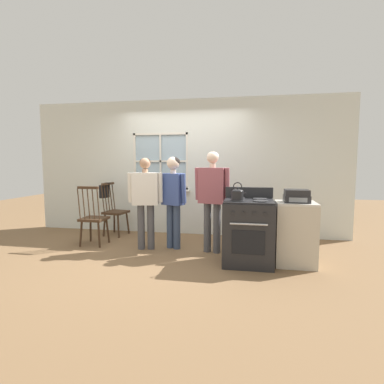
{
  "coord_description": "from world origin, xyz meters",
  "views": [
    {
      "loc": [
        1.26,
        -4.53,
        1.46
      ],
      "look_at": [
        0.41,
        -0.01,
        1.0
      ],
      "focal_mm": 28.0,
      "sensor_mm": 36.0,
      "label": 1
    }
  ],
  "objects_px": {
    "person_adult_right": "(212,192)",
    "handbag": "(104,191)",
    "person_elderly_left": "(145,195)",
    "stereo": "(297,196)",
    "chair_near_wall": "(93,219)",
    "kettle": "(237,194)",
    "person_teen_center": "(173,193)",
    "side_counter": "(295,233)",
    "stove": "(248,231)",
    "chair_by_window": "(115,212)",
    "potted_plant": "(162,186)"
  },
  "relations": [
    {
      "from": "person_adult_right",
      "to": "kettle",
      "type": "relative_size",
      "value": 6.58
    },
    {
      "from": "person_teen_center",
      "to": "handbag",
      "type": "distance_m",
      "value": 1.76
    },
    {
      "from": "person_adult_right",
      "to": "person_teen_center",
      "type": "bearing_deg",
      "value": -176.79
    },
    {
      "from": "person_elderly_left",
      "to": "person_teen_center",
      "type": "distance_m",
      "value": 0.46
    },
    {
      "from": "person_elderly_left",
      "to": "stereo",
      "type": "distance_m",
      "value": 2.37
    },
    {
      "from": "person_teen_center",
      "to": "kettle",
      "type": "xyz_separation_m",
      "value": [
        1.09,
        -0.69,
        0.08
      ]
    },
    {
      "from": "person_adult_right",
      "to": "potted_plant",
      "type": "distance_m",
      "value": 1.6
    },
    {
      "from": "handbag",
      "to": "stereo",
      "type": "height_order",
      "value": "stereo"
    },
    {
      "from": "person_adult_right",
      "to": "handbag",
      "type": "height_order",
      "value": "person_adult_right"
    },
    {
      "from": "chair_near_wall",
      "to": "stove",
      "type": "bearing_deg",
      "value": 170.03
    },
    {
      "from": "potted_plant",
      "to": "side_counter",
      "type": "distance_m",
      "value": 2.85
    },
    {
      "from": "chair_near_wall",
      "to": "person_adult_right",
      "type": "xyz_separation_m",
      "value": [
        2.1,
        -0.05,
        0.51
      ]
    },
    {
      "from": "stove",
      "to": "handbag",
      "type": "height_order",
      "value": "stove"
    },
    {
      "from": "person_elderly_left",
      "to": "stove",
      "type": "xyz_separation_m",
      "value": [
        1.69,
        -0.43,
        -0.44
      ]
    },
    {
      "from": "chair_by_window",
      "to": "side_counter",
      "type": "xyz_separation_m",
      "value": [
        3.28,
        -1.16,
        -0.02
      ]
    },
    {
      "from": "chair_near_wall",
      "to": "side_counter",
      "type": "relative_size",
      "value": 1.17
    },
    {
      "from": "person_adult_right",
      "to": "side_counter",
      "type": "bearing_deg",
      "value": -3.97
    },
    {
      "from": "chair_near_wall",
      "to": "person_elderly_left",
      "type": "xyz_separation_m",
      "value": [
        0.99,
        -0.07,
        0.45
      ]
    },
    {
      "from": "person_teen_center",
      "to": "handbag",
      "type": "relative_size",
      "value": 5.04
    },
    {
      "from": "chair_by_window",
      "to": "person_adult_right",
      "type": "distance_m",
      "value": 2.26
    },
    {
      "from": "person_teen_center",
      "to": "chair_by_window",
      "type": "bearing_deg",
      "value": 173.49
    },
    {
      "from": "chair_by_window",
      "to": "stove",
      "type": "bearing_deg",
      "value": -106.54
    },
    {
      "from": "potted_plant",
      "to": "stereo",
      "type": "bearing_deg",
      "value": -32.13
    },
    {
      "from": "chair_near_wall",
      "to": "person_adult_right",
      "type": "height_order",
      "value": "person_adult_right"
    },
    {
      "from": "stove",
      "to": "chair_near_wall",
      "type": "bearing_deg",
      "value": 169.51
    },
    {
      "from": "person_adult_right",
      "to": "kettle",
      "type": "xyz_separation_m",
      "value": [
        0.42,
        -0.58,
        0.05
      ]
    },
    {
      "from": "person_elderly_left",
      "to": "person_adult_right",
      "type": "bearing_deg",
      "value": -10.59
    },
    {
      "from": "person_elderly_left",
      "to": "chair_near_wall",
      "type": "bearing_deg",
      "value": 164.26
    },
    {
      "from": "side_counter",
      "to": "kettle",
      "type": "bearing_deg",
      "value": -165.06
    },
    {
      "from": "person_teen_center",
      "to": "side_counter",
      "type": "relative_size",
      "value": 1.72
    },
    {
      "from": "kettle",
      "to": "potted_plant",
      "type": "relative_size",
      "value": 1.02
    },
    {
      "from": "person_elderly_left",
      "to": "side_counter",
      "type": "relative_size",
      "value": 1.7
    },
    {
      "from": "kettle",
      "to": "handbag",
      "type": "distance_m",
      "value": 3.04
    },
    {
      "from": "person_teen_center",
      "to": "side_counter",
      "type": "bearing_deg",
      "value": 5.91
    },
    {
      "from": "chair_near_wall",
      "to": "stove",
      "type": "xyz_separation_m",
      "value": [
        2.68,
        -0.5,
        0.0
      ]
    },
    {
      "from": "kettle",
      "to": "potted_plant",
      "type": "xyz_separation_m",
      "value": [
        -1.57,
        1.69,
        -0.05
      ]
    },
    {
      "from": "potted_plant",
      "to": "person_adult_right",
      "type": "bearing_deg",
      "value": -43.98
    },
    {
      "from": "chair_by_window",
      "to": "stereo",
      "type": "relative_size",
      "value": 3.1
    },
    {
      "from": "person_teen_center",
      "to": "person_adult_right",
      "type": "relative_size",
      "value": 0.95
    },
    {
      "from": "person_teen_center",
      "to": "chair_near_wall",
      "type": "bearing_deg",
      "value": -157.59
    },
    {
      "from": "person_elderly_left",
      "to": "stereo",
      "type": "height_order",
      "value": "person_elderly_left"
    },
    {
      "from": "person_adult_right",
      "to": "stereo",
      "type": "xyz_separation_m",
      "value": [
        1.23,
        -0.38,
        0.01
      ]
    },
    {
      "from": "stereo",
      "to": "chair_near_wall",
      "type": "bearing_deg",
      "value": 172.62
    },
    {
      "from": "person_teen_center",
      "to": "kettle",
      "type": "height_order",
      "value": "person_teen_center"
    },
    {
      "from": "stove",
      "to": "side_counter",
      "type": "bearing_deg",
      "value": 7.42
    },
    {
      "from": "chair_by_window",
      "to": "person_elderly_left",
      "type": "height_order",
      "value": "person_elderly_left"
    },
    {
      "from": "person_elderly_left",
      "to": "person_teen_center",
      "type": "relative_size",
      "value": 0.99
    },
    {
      "from": "chair_near_wall",
      "to": "kettle",
      "type": "height_order",
      "value": "kettle"
    },
    {
      "from": "person_teen_center",
      "to": "stove",
      "type": "relative_size",
      "value": 1.43
    },
    {
      "from": "side_counter",
      "to": "stereo",
      "type": "xyz_separation_m",
      "value": [
        0.0,
        -0.02,
        0.54
      ]
    }
  ]
}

